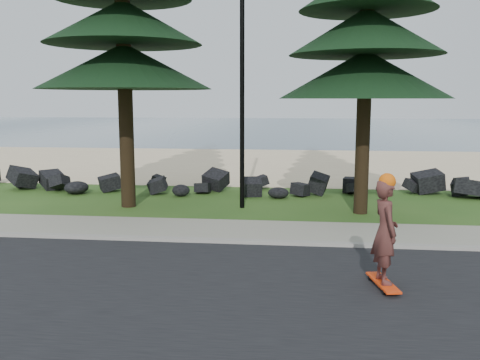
# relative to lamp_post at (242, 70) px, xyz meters

# --- Properties ---
(ground) EXTENTS (160.00, 160.00, 0.00)m
(ground) POSITION_rel_lamp_post_xyz_m (0.00, -3.20, -4.13)
(ground) COLOR #284F18
(ground) RESTS_ON ground
(road) EXTENTS (160.00, 7.00, 0.02)m
(road) POSITION_rel_lamp_post_xyz_m (0.00, -7.70, -4.12)
(road) COLOR black
(road) RESTS_ON ground
(kerb) EXTENTS (160.00, 0.20, 0.10)m
(kerb) POSITION_rel_lamp_post_xyz_m (0.00, -4.10, -4.08)
(kerb) COLOR gray
(kerb) RESTS_ON ground
(sidewalk) EXTENTS (160.00, 2.00, 0.08)m
(sidewalk) POSITION_rel_lamp_post_xyz_m (0.00, -3.00, -4.09)
(sidewalk) COLOR gray
(sidewalk) RESTS_ON ground
(beach_sand) EXTENTS (160.00, 15.00, 0.01)m
(beach_sand) POSITION_rel_lamp_post_xyz_m (0.00, 11.30, -4.13)
(beach_sand) COLOR beige
(beach_sand) RESTS_ON ground
(ocean) EXTENTS (160.00, 58.00, 0.01)m
(ocean) POSITION_rel_lamp_post_xyz_m (0.00, 47.80, -4.13)
(ocean) COLOR #334F62
(ocean) RESTS_ON ground
(seawall_boulders) EXTENTS (60.00, 2.40, 1.10)m
(seawall_boulders) POSITION_rel_lamp_post_xyz_m (0.00, 2.40, -4.13)
(seawall_boulders) COLOR black
(seawall_boulders) RESTS_ON ground
(lamp_post) EXTENTS (0.25, 0.14, 8.14)m
(lamp_post) POSITION_rel_lamp_post_xyz_m (0.00, 0.00, 0.00)
(lamp_post) COLOR black
(lamp_post) RESTS_ON ground
(skateboarder) EXTENTS (0.55, 1.12, 2.02)m
(skateboarder) POSITION_rel_lamp_post_xyz_m (3.21, -6.70, -3.12)
(skateboarder) COLOR #EE390E
(skateboarder) RESTS_ON ground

